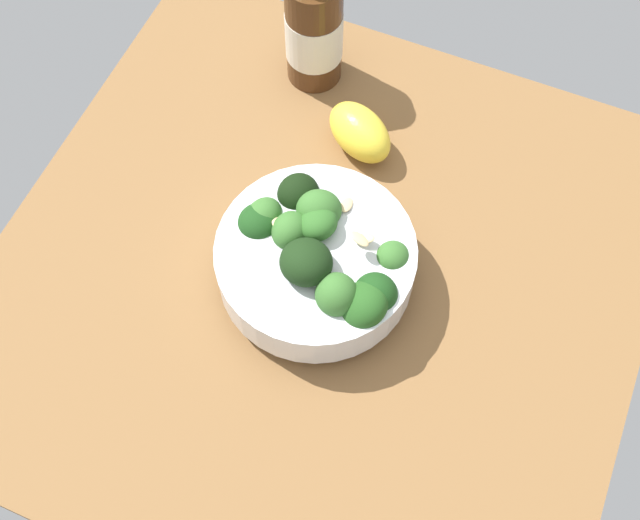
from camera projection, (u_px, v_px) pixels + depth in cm
name	position (u px, v px, depth cm)	size (l,w,h in cm)	color
ground_plane	(319.00, 281.00, 75.28)	(57.76, 57.76, 3.81)	brown
bowl_of_broccoli	(320.00, 259.00, 69.61)	(17.30, 17.30, 9.50)	white
lemon_wedge	(360.00, 132.00, 77.71)	(7.39, 4.52, 4.78)	yellow
bottle_tall	(314.00, 29.00, 78.42)	(5.69, 5.69, 14.34)	#472814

